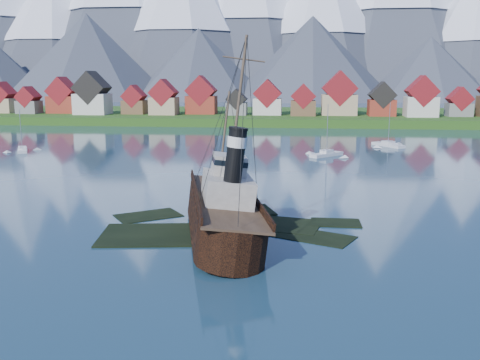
# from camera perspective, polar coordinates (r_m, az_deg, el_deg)

# --- Properties ---
(ground) EXTENTS (1400.00, 1400.00, 0.00)m
(ground) POSITION_cam_1_polar(r_m,az_deg,el_deg) (62.94, -3.31, -5.45)
(ground) COLOR #1B384C
(ground) RESTS_ON ground
(shoal) EXTENTS (31.71, 21.24, 1.14)m
(shoal) POSITION_cam_1_polar(r_m,az_deg,el_deg) (64.82, -1.44, -5.27)
(shoal) COLOR black
(shoal) RESTS_ON ground
(shore_bank) EXTENTS (600.00, 80.00, 3.20)m
(shore_bank) POSITION_cam_1_polar(r_m,az_deg,el_deg) (230.45, 3.67, 6.49)
(shore_bank) COLOR #1B4714
(shore_bank) RESTS_ON ground
(seawall) EXTENTS (600.00, 2.50, 2.00)m
(seawall) POSITION_cam_1_polar(r_m,az_deg,el_deg) (192.63, 3.16, 5.63)
(seawall) COLOR #3F3D38
(seawall) RESTS_ON ground
(town) EXTENTS (250.96, 16.69, 17.30)m
(town) POSITION_cam_1_polar(r_m,az_deg,el_deg) (216.27, -5.42, 8.56)
(town) COLOR maroon
(town) RESTS_ON ground
(mountains) EXTENTS (965.00, 340.00, 205.00)m
(mountains) POSITION_cam_1_polar(r_m,az_deg,el_deg) (545.64, 5.25, 18.43)
(mountains) COLOR #2D333D
(mountains) RESTS_ON ground
(tugboat_wreck) EXTENTS (6.83, 29.42, 23.32)m
(tugboat_wreck) POSITION_cam_1_polar(r_m,az_deg,el_deg) (61.42, -1.94, -3.02)
(tugboat_wreck) COLOR black
(tugboat_wreck) RESTS_ON ground
(sailboat_c) EXTENTS (5.61, 8.23, 10.58)m
(sailboat_c) POSITION_cam_1_polar(r_m,az_deg,el_deg) (139.76, -22.19, 2.93)
(sailboat_c) COLOR silver
(sailboat_c) RESTS_ON ground
(sailboat_d) EXTENTS (7.93, 8.06, 12.34)m
(sailboat_d) POSITION_cam_1_polar(r_m,az_deg,el_deg) (123.36, 9.22, 2.66)
(sailboat_d) COLOR silver
(sailboat_d) RESTS_ON ground
(sailboat_e) EXTENTS (7.63, 9.98, 11.83)m
(sailboat_e) POSITION_cam_1_polar(r_m,az_deg,el_deg) (144.34, 15.52, 3.58)
(sailboat_e) COLOR silver
(sailboat_e) RESTS_ON ground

